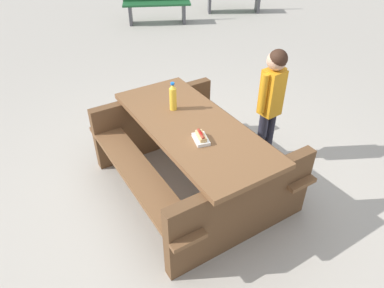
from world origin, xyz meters
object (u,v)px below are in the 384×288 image
soda_bottle (173,97)px  child_in_coat (272,93)px  picnic_table (192,151)px  park_bench_mid (157,2)px  hotdog_tray (201,138)px

soda_bottle → child_in_coat: 1.00m
picnic_table → park_bench_mid: size_ratio=1.40×
hotdog_tray → park_bench_mid: park_bench_mid is taller
hotdog_tray → child_in_coat: child_in_coat is taller
soda_bottle → hotdog_tray: soda_bottle is taller
picnic_table → park_bench_mid: 5.58m
picnic_table → child_in_coat: size_ratio=1.71×
soda_bottle → child_in_coat: size_ratio=0.22×
hotdog_tray → child_in_coat: bearing=122.7°
picnic_table → hotdog_tray: 0.43m
soda_bottle → child_in_coat: (0.00, 1.00, -0.07)m
picnic_table → soda_bottle: bearing=-158.5°
hotdog_tray → park_bench_mid: 5.86m
soda_bottle → child_in_coat: bearing=89.7°
picnic_table → child_in_coat: (-0.29, 0.88, 0.36)m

